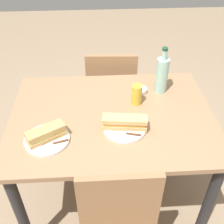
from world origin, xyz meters
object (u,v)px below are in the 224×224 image
Objects in this scene: knife_far at (127,133)px; knife_near at (53,144)px; baguette_sandwich_near at (46,134)px; plate_far at (125,128)px; beer_glass at (137,95)px; olive_bowl at (140,90)px; baguette_sandwich_far at (125,122)px; dining_table at (112,129)px; chair_near at (111,90)px; water_bottle at (162,74)px; plate_near at (47,140)px.

knife_near is at bearing 7.67° from knife_far.
plate_far is (-0.41, -0.06, -0.04)m from baguette_sandwich_near.
beer_glass is 1.43× the size of olive_bowl.
plate_far is 0.04m from baguette_sandwich_far.
baguette_sandwich_near is at bearing 28.55° from dining_table.
baguette_sandwich_far reaches higher than olive_bowl.
dining_table is at bearing 86.89° from chair_near.
chair_near is 0.63m from beer_glass.
baguette_sandwich_near is 0.42m from baguette_sandwich_far.
knife_far is (-0.42, -0.01, -0.03)m from baguette_sandwich_near.
water_bottle reaches higher than chair_near.
baguette_sandwich_near is 0.80m from water_bottle.
olive_bowl is at bearing -111.24° from plate_far.
plate_far is at bearing -171.13° from plate_near.
chair_near is 0.95m from plate_near.
plate_far is (-0.06, 0.13, 0.12)m from dining_table.
beer_glass is (-0.47, -0.34, 0.05)m from knife_near.
dining_table is at bearing -64.43° from baguette_sandwich_far.
baguette_sandwich_far is 0.25m from beer_glass.
baguette_sandwich_far is at bearing 67.75° from beer_glass.
knife_far is at bearing 92.22° from chair_near.
chair_near is 3.63× the size of plate_far.
baguette_sandwich_far is (-0.41, -0.06, 0.04)m from plate_near.
beer_glass is (0.17, 0.12, -0.06)m from water_bottle.
water_bottle is 0.17m from olive_bowl.
beer_glass is (-0.09, -0.29, 0.05)m from knife_far.
olive_bowl is (-0.19, -0.22, 0.12)m from dining_table.
beer_glass is at bearing 70.85° from olive_bowl.
beer_glass is at bearing -107.32° from knife_far.
knife_near reaches higher than plate_far.
knife_far is at bearing 57.46° from water_bottle.
baguette_sandwich_far is 1.39× the size of knife_far.
plate_near is 2.67× the size of olive_bowl.
chair_near is at bearing -111.93° from knife_near.
dining_table is 0.46m from water_bottle.
baguette_sandwich_far is at bearing -84.83° from knife_far.
baguette_sandwich_far is 0.06m from knife_far.
dining_table is 0.32m from olive_bowl.
knife_far is (-0.03, 0.81, 0.28)m from chair_near.
chair_near is at bearing -88.00° from baguette_sandwich_far.
olive_bowl is (-0.13, -0.40, -0.00)m from knife_far.
olive_bowl is at bearing -138.48° from knife_near.
plate_near and plate_far have the same top height.
knife_near is 0.39m from baguette_sandwich_far.
knife_far is 1.40× the size of beer_glass.
chair_near is 0.52m from olive_bowl.
plate_far is (-0.37, -0.11, -0.01)m from knife_near.
plate_near is 1.14× the size of baguette_sandwich_near.
dining_table is 5.70× the size of baguette_sandwich_near.
knife_far is 2.00× the size of olive_bowl.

